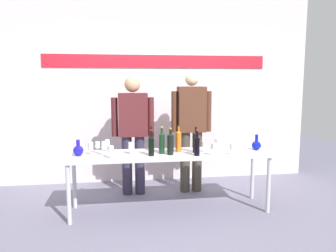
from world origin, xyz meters
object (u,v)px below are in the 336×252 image
object	(u,v)px
wine_glass_left_5	(131,146)
wine_glass_right_1	(214,146)
wine_bottle_1	(196,141)
wine_glass_right_2	(232,147)
wine_glass_right_4	(217,141)
wine_glass_right_0	(218,142)
decanter_blue_right	(256,145)
display_table	(170,157)
wine_bottle_6	(171,142)
wine_glass_left_1	(111,150)
wine_bottle_2	(170,143)
wine_glass_left_0	(97,145)
wine_glass_left_4	(104,146)
wine_glass_right_3	(204,144)
wine_bottle_7	(197,145)
wine_glass_left_2	(91,146)
wine_bottle_5	(162,142)
wine_bottle_0	(151,140)
decanter_blue_left	(78,150)
presenter_right	(191,125)
wine_bottle_3	(178,140)
presenter_left	(133,128)
wine_bottle_4	(151,145)
wine_glass_left_3	(107,143)

from	to	relation	value
wine_glass_left_5	wine_glass_right_1	xyz separation A→B (m)	(0.96, -0.22, 0.01)
wine_bottle_1	wine_glass_right_2	world-z (taller)	wine_bottle_1
wine_glass_left_5	wine_glass_right_1	size ratio (longest dim) A/B	0.98
wine_glass_right_4	wine_glass_right_0	bearing A→B (deg)	-99.67
wine_bottle_1	decanter_blue_right	bearing A→B (deg)	2.34
display_table	wine_bottle_6	world-z (taller)	wine_bottle_6
wine_glass_left_1	wine_bottle_2	bearing A→B (deg)	8.67
decanter_blue_right	wine_glass_left_0	size ratio (longest dim) A/B	1.38
wine_glass_left_4	wine_glass_right_3	bearing A→B (deg)	2.00
wine_bottle_7	wine_glass_left_1	world-z (taller)	wine_bottle_7
wine_glass_left_2	wine_bottle_5	bearing A→B (deg)	-3.40
wine_bottle_6	wine_glass_left_2	size ratio (longest dim) A/B	1.87
decanter_blue_right	wine_bottle_0	world-z (taller)	wine_bottle_0
wine_bottle_1	wine_glass_left_0	world-z (taller)	wine_bottle_1
decanter_blue_left	wine_bottle_6	bearing A→B (deg)	2.11
presenter_right	wine_glass_right_4	world-z (taller)	presenter_right
wine_bottle_2	wine_glass_left_1	distance (m)	0.70
wine_bottle_6	wine_glass_left_4	bearing A→B (deg)	-173.49
presenter_right	wine_bottle_3	xyz separation A→B (m)	(-0.30, -0.62, -0.11)
wine_glass_left_0	wine_glass_right_3	size ratio (longest dim) A/B	1.10
wine_bottle_3	wine_bottle_0	bearing A→B (deg)	160.35
presenter_left	wine_glass_right_3	bearing A→B (deg)	-39.20
display_table	wine_glass_right_1	distance (m)	0.57
presenter_left	wine_bottle_4	size ratio (longest dim) A/B	5.36
wine_glass_right_1	wine_glass_right_4	distance (m)	0.46
wine_bottle_0	wine_bottle_5	xyz separation A→B (m)	(0.11, -0.20, 0.00)
presenter_left	wine_glass_right_3	distance (m)	1.10
presenter_left	wine_bottle_2	distance (m)	0.88
presenter_left	wine_glass_left_2	bearing A→B (deg)	-128.79
decanter_blue_right	wine_glass_left_2	world-z (taller)	decanter_blue_right
wine_bottle_2	decanter_blue_left	bearing A→B (deg)	174.83
wine_bottle_5	wine_glass_left_3	distance (m)	0.69
wine_bottle_1	wine_glass_right_3	world-z (taller)	wine_bottle_1
wine_glass_right_4	decanter_blue_right	bearing A→B (deg)	-23.55
wine_glass_left_2	wine_glass_right_2	distance (m)	1.68
wine_glass_left_0	wine_glass_left_5	xyz separation A→B (m)	(0.40, -0.11, 0.00)
presenter_left	wine_glass_right_2	world-z (taller)	presenter_left
wine_bottle_3	wine_bottle_4	world-z (taller)	wine_bottle_3
wine_glass_left_3	wine_glass_right_1	world-z (taller)	wine_glass_left_3
wine_glass_left_0	wine_glass_right_1	bearing A→B (deg)	-13.55
wine_bottle_3	wine_bottle_4	distance (m)	0.40
wine_glass_left_2	wine_glass_left_4	distance (m)	0.17
wine_bottle_4	wine_bottle_6	distance (m)	0.30
wine_bottle_7	wine_glass_left_4	size ratio (longest dim) A/B	1.82
presenter_left	wine_glass_right_4	distance (m)	1.18
wine_bottle_2	wine_bottle_5	distance (m)	0.12
wine_bottle_3	wine_bottle_5	distance (m)	0.24
wine_glass_left_3	wine_glass_right_4	world-z (taller)	wine_glass_left_3
decanter_blue_left	wine_bottle_0	distance (m)	0.90
decanter_blue_left	presenter_right	distance (m)	1.66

